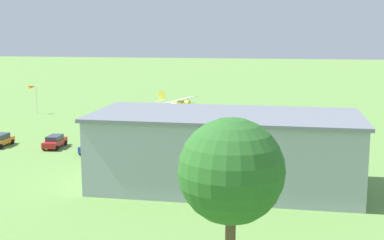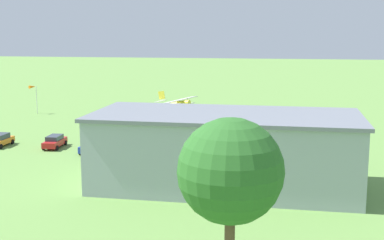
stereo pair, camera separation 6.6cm
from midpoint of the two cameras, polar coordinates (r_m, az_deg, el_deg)
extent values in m
plane|color=#608C42|center=(85.59, 2.92, -0.44)|extent=(400.00, 400.00, 0.00)
cube|color=#99A3AD|center=(51.01, 3.60, -3.50)|extent=(25.25, 11.57, 6.93)
cube|color=slate|center=(50.30, 3.65, 0.54)|extent=(25.86, 12.18, 0.35)
cube|color=#384251|center=(56.62, 4.29, -2.82)|extent=(8.78, 0.29, 5.68)
cylinder|color=yellow|center=(84.91, -1.98, 1.68)|extent=(5.87, 2.82, 1.94)
cone|color=black|center=(83.44, -0.08, 1.17)|extent=(0.98, 0.91, 0.79)
cube|color=silver|center=(84.62, -1.59, 1.48)|extent=(4.25, 9.13, 0.35)
cube|color=silver|center=(84.19, -1.27, 2.23)|extent=(4.25, 9.13, 0.35)
cube|color=yellow|center=(85.95, -3.36, 2.72)|extent=(1.27, 0.51, 1.47)
cube|color=silver|center=(86.16, -3.44, 2.08)|extent=(1.69, 2.75, 0.23)
cylinder|color=black|center=(84.12, -2.08, 0.70)|extent=(0.65, 0.34, 0.64)
cylinder|color=black|center=(85.74, -1.44, 0.87)|extent=(0.65, 0.34, 0.64)
cylinder|color=#332D28|center=(81.90, -2.45, 1.60)|extent=(0.29, 0.17, 1.22)
cylinder|color=#332D28|center=(86.94, -0.47, 2.09)|extent=(0.29, 0.17, 1.22)
cube|color=#B7B7BC|center=(63.20, 15.20, -3.82)|extent=(2.22, 4.40, 0.72)
cube|color=#2D3842|center=(63.05, 15.22, -3.22)|extent=(1.82, 2.52, 0.63)
cylinder|color=black|center=(61.89, 16.00, -4.48)|extent=(0.28, 0.66, 0.64)
cylinder|color=black|center=(61.89, 14.33, -4.41)|extent=(0.28, 0.66, 0.64)
cylinder|color=black|center=(64.69, 15.99, -3.87)|extent=(0.28, 0.66, 0.64)
cylinder|color=black|center=(64.69, 14.39, -3.80)|extent=(0.28, 0.66, 0.64)
cube|color=black|center=(66.42, -4.80, -2.86)|extent=(1.98, 3.98, 0.70)
cube|color=#2D3842|center=(66.28, -4.81, -2.30)|extent=(1.70, 2.25, 0.63)
cylinder|color=black|center=(65.00, -4.35, -3.45)|extent=(0.24, 0.65, 0.64)
cylinder|color=black|center=(65.52, -5.90, -3.37)|extent=(0.24, 0.65, 0.64)
cylinder|color=black|center=(67.49, -3.72, -2.95)|extent=(0.24, 0.65, 0.64)
cylinder|color=black|center=(68.00, -5.22, -2.87)|extent=(0.24, 0.65, 0.64)
cube|color=#23389E|center=(66.72, -10.86, -2.91)|extent=(1.99, 4.65, 0.79)
cube|color=#2D3842|center=(66.58, -10.87, -2.35)|extent=(1.65, 2.64, 0.54)
cylinder|color=black|center=(65.09, -10.73, -3.58)|extent=(0.26, 0.65, 0.64)
cylinder|color=black|center=(65.79, -12.07, -3.48)|extent=(0.26, 0.65, 0.64)
cylinder|color=black|center=(67.84, -9.66, -3.00)|extent=(0.26, 0.65, 0.64)
cylinder|color=black|center=(68.51, -10.95, -2.91)|extent=(0.26, 0.65, 0.64)
cube|color=red|center=(70.57, -14.74, -2.39)|extent=(1.99, 4.65, 0.72)
cube|color=#2D3842|center=(70.44, -14.76, -1.87)|extent=(1.68, 2.63, 0.58)
cylinder|color=black|center=(68.92, -14.51, -2.98)|extent=(0.25, 0.65, 0.64)
cylinder|color=black|center=(69.58, -15.87, -2.92)|extent=(0.25, 0.65, 0.64)
cylinder|color=black|center=(71.75, -13.61, -2.44)|extent=(0.25, 0.65, 0.64)
cylinder|color=black|center=(72.38, -14.93, -2.39)|extent=(0.25, 0.65, 0.64)
cube|color=orange|center=(73.62, -20.14, -2.19)|extent=(1.79, 4.37, 0.69)
cube|color=#2D3842|center=(73.49, -20.17, -1.68)|extent=(1.56, 2.46, 0.64)
cylinder|color=black|center=(72.00, -20.12, -2.72)|extent=(0.23, 0.64, 0.64)
cylinder|color=black|center=(74.51, -18.98, -2.25)|extent=(0.23, 0.64, 0.64)
cylinder|color=black|center=(75.38, -20.14, -2.18)|extent=(0.23, 0.64, 0.64)
cylinder|color=#72338C|center=(64.80, 10.56, -3.54)|extent=(0.33, 0.33, 0.85)
cylinder|color=#33723F|center=(64.64, 10.58, -2.91)|extent=(0.39, 0.39, 0.60)
sphere|color=#9E704C|center=(64.55, 10.60, -2.55)|extent=(0.23, 0.23, 0.23)
cylinder|color=navy|center=(60.78, 17.47, -4.73)|extent=(0.40, 0.40, 0.81)
cylinder|color=beige|center=(60.62, 17.50, -4.10)|extent=(0.48, 0.48, 0.58)
sphere|color=#9E704C|center=(60.53, 17.52, -3.73)|extent=(0.22, 0.22, 0.22)
sphere|color=#286023|center=(28.79, 4.23, -5.55)|extent=(5.91, 5.91, 5.91)
cylinder|color=silver|center=(100.02, -16.58, 2.12)|extent=(0.12, 0.12, 5.07)
cone|color=orange|center=(100.05, -17.01, 3.48)|extent=(1.14, 1.43, 0.60)
camera|label=1|loc=(0.03, -90.03, 0.00)|focal=49.00mm
camera|label=2|loc=(0.03, 89.97, 0.00)|focal=49.00mm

